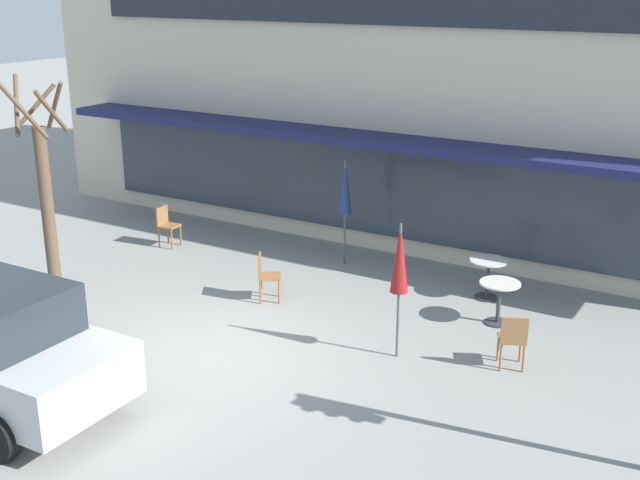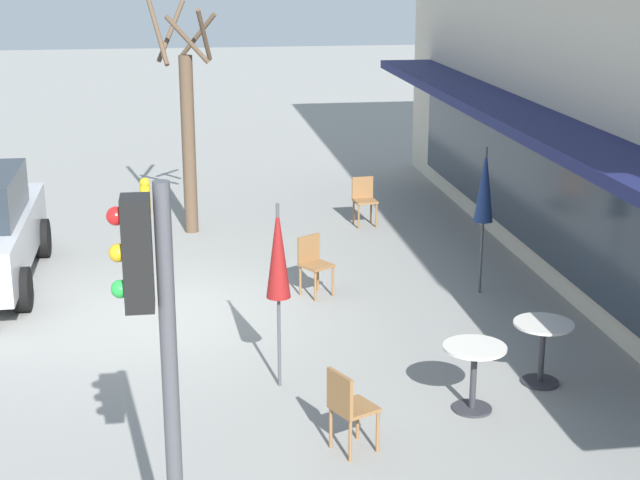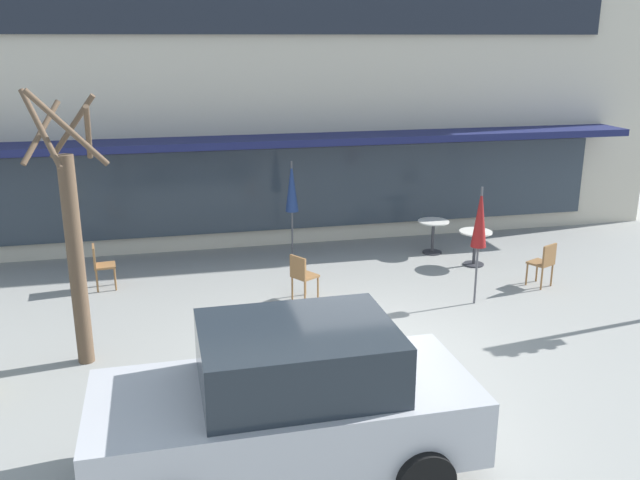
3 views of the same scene
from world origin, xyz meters
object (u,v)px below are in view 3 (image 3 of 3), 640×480
at_px(cafe_chair_0, 100,263).
at_px(parked_sedan, 288,402).
at_px(cafe_chair_2, 544,261).
at_px(patio_umbrella_green_folded, 480,218).
at_px(street_tree, 74,241).
at_px(cafe_table_streetside, 475,242).
at_px(cafe_chair_1, 302,274).
at_px(cafe_table_near_wall, 433,231).
at_px(patio_umbrella_cream_folded, 292,187).

xyz_separation_m(cafe_chair_0, parked_sedan, (2.53, -6.54, 0.35)).
bearing_deg(cafe_chair_2, patio_umbrella_green_folded, -163.05).
distance_m(cafe_chair_0, street_tree, 3.47).
height_order(cafe_table_streetside, parked_sedan, parked_sedan).
bearing_deg(cafe_table_streetside, cafe_chair_1, -163.36).
relative_size(cafe_chair_0, street_tree, 0.22).
bearing_deg(cafe_table_near_wall, patio_umbrella_green_folded, -97.24).
relative_size(cafe_chair_0, parked_sedan, 0.21).
bearing_deg(cafe_chair_1, parked_sedan, -102.99).
relative_size(patio_umbrella_cream_folded, cafe_chair_0, 2.47).
xyz_separation_m(patio_umbrella_cream_folded, cafe_chair_1, (-0.28, -2.47, -1.10)).
relative_size(patio_umbrella_green_folded, street_tree, 0.53).
height_order(patio_umbrella_cream_folded, cafe_chair_2, patio_umbrella_cream_folded).
relative_size(cafe_table_streetside, cafe_chair_0, 0.85).
distance_m(patio_umbrella_green_folded, street_tree, 6.84).
relative_size(patio_umbrella_green_folded, cafe_chair_0, 2.47).
xyz_separation_m(patio_umbrella_green_folded, cafe_chair_1, (-3.09, 0.84, -1.10)).
bearing_deg(patio_umbrella_green_folded, patio_umbrella_cream_folded, 130.38).
xyz_separation_m(patio_umbrella_cream_folded, cafe_chair_2, (4.49, -2.79, -1.10)).
xyz_separation_m(cafe_table_near_wall, cafe_chair_1, (-3.47, -2.20, 0.01)).
xyz_separation_m(cafe_table_near_wall, patio_umbrella_green_folded, (-0.39, -3.04, 1.11)).
relative_size(patio_umbrella_cream_folded, cafe_chair_2, 2.47).
xyz_separation_m(cafe_table_streetside, cafe_chair_0, (-7.73, 0.27, 0.01)).
xyz_separation_m(patio_umbrella_cream_folded, parked_sedan, (-1.45, -7.53, -0.75)).
height_order(cafe_table_near_wall, cafe_chair_0, cafe_chair_0).
relative_size(cafe_chair_1, parked_sedan, 0.21).
bearing_deg(cafe_table_near_wall, parked_sedan, -122.57).
bearing_deg(cafe_chair_1, cafe_chair_2, -3.89).
bearing_deg(cafe_chair_0, parked_sedan, -68.86).
distance_m(cafe_table_streetside, parked_sedan, 8.15).
height_order(patio_umbrella_green_folded, cafe_chair_1, patio_umbrella_green_folded).
height_order(cafe_table_near_wall, patio_umbrella_green_folded, patio_umbrella_green_folded).
distance_m(cafe_table_near_wall, cafe_chair_1, 4.11).
relative_size(cafe_table_near_wall, parked_sedan, 0.18).
bearing_deg(street_tree, cafe_table_streetside, 20.67).
bearing_deg(street_tree, patio_umbrella_green_folded, 7.33).
relative_size(cafe_table_streetside, cafe_chair_2, 0.85).
distance_m(cafe_table_near_wall, cafe_chair_0, 7.21).
relative_size(cafe_chair_0, cafe_chair_1, 1.00).
bearing_deg(cafe_chair_2, cafe_table_streetside, 115.75).
bearing_deg(cafe_chair_2, cafe_table_near_wall, 117.13).
bearing_deg(cafe_chair_0, patio_umbrella_green_folded, -18.82).
height_order(patio_umbrella_cream_folded, parked_sedan, patio_umbrella_cream_folded).
bearing_deg(cafe_chair_0, street_tree, -89.89).
distance_m(cafe_chair_2, parked_sedan, 7.60).
distance_m(cafe_chair_0, cafe_chair_2, 8.65).
bearing_deg(cafe_table_near_wall, cafe_chair_1, -147.62).
xyz_separation_m(cafe_table_near_wall, patio_umbrella_cream_folded, (-3.20, 0.26, 1.11)).
xyz_separation_m(parked_sedan, street_tree, (-2.52, 3.35, 1.03)).
xyz_separation_m(cafe_table_near_wall, cafe_chair_0, (-7.17, -0.73, 0.01)).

